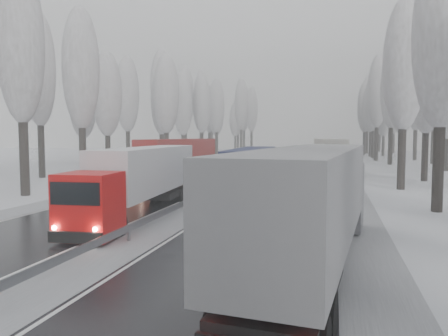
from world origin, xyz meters
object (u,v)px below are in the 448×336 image
at_px(box_truck_distant, 327,150).
at_px(truck_red_white, 142,176).
at_px(truck_blue_box, 254,170).
at_px(truck_grey_tarp, 315,198).
at_px(truck_red_red, 174,157).
at_px(truck_cream_box, 328,153).

relative_size(box_truck_distant, truck_red_white, 0.51).
bearing_deg(box_truck_distant, truck_red_white, -98.13).
xyz_separation_m(truck_blue_box, truck_red_white, (-5.51, -7.01, 0.10)).
distance_m(truck_grey_tarp, truck_red_red, 31.03).
bearing_deg(truck_red_white, truck_grey_tarp, -43.28).
bearing_deg(truck_blue_box, truck_red_red, 129.06).
xyz_separation_m(truck_grey_tarp, truck_blue_box, (-4.98, 15.47, -0.29)).
xyz_separation_m(truck_cream_box, truck_red_red, (-15.35, -13.74, 0.02)).
bearing_deg(box_truck_distant, truck_red_red, -105.50).
height_order(truck_cream_box, truck_red_white, truck_cream_box).
relative_size(truck_blue_box, truck_red_white, 0.95).
xyz_separation_m(truck_red_white, truck_red_red, (-4.95, 18.45, 0.20)).
height_order(truck_grey_tarp, truck_red_white, truck_grey_tarp).
distance_m(truck_grey_tarp, truck_red_white, 13.48).
distance_m(truck_cream_box, truck_red_white, 33.83).
bearing_deg(truck_blue_box, truck_grey_tarp, -75.54).
xyz_separation_m(box_truck_distant, truck_red_white, (-9.60, -73.49, 0.82)).
bearing_deg(truck_grey_tarp, truck_blue_box, 113.82).
height_order(box_truck_distant, truck_red_red, truck_red_red).
height_order(truck_grey_tarp, truck_cream_box, same).
bearing_deg(truck_cream_box, truck_grey_tarp, -96.83).
bearing_deg(truck_cream_box, truck_blue_box, -107.94).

